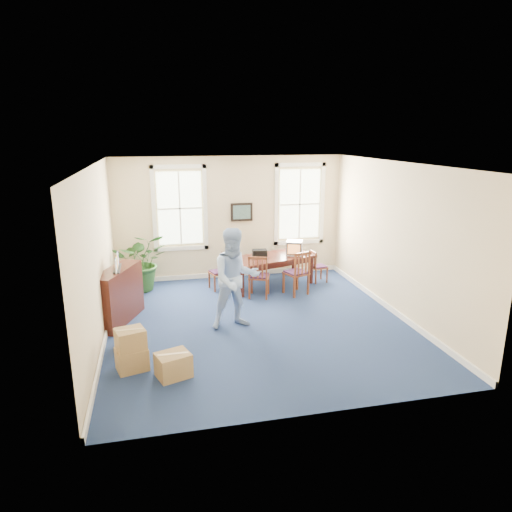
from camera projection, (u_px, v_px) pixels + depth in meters
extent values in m
plane|color=navy|center=(258.00, 322.00, 9.35)|extent=(6.50, 6.50, 0.00)
plane|color=white|center=(258.00, 164.00, 8.52)|extent=(6.50, 6.50, 0.00)
plane|color=beige|center=(230.00, 218.00, 11.99)|extent=(6.50, 0.00, 6.50)
plane|color=beige|center=(314.00, 306.00, 5.87)|extent=(6.50, 0.00, 6.50)
plane|color=beige|center=(97.00, 256.00, 8.30)|extent=(0.00, 6.50, 6.50)
plane|color=beige|center=(397.00, 239.00, 9.57)|extent=(0.00, 6.50, 6.50)
cube|color=white|center=(231.00, 274.00, 12.37)|extent=(6.00, 0.04, 0.12)
cube|color=white|center=(106.00, 333.00, 8.70)|extent=(0.04, 6.50, 0.12)
cube|color=white|center=(390.00, 308.00, 9.97)|extent=(0.04, 6.50, 0.12)
cube|color=white|center=(306.00, 254.00, 11.65)|extent=(0.17, 0.20, 0.04)
cube|color=black|center=(260.00, 253.00, 11.42)|extent=(0.38, 0.26, 0.18)
imported|color=#9FBFEF|center=(236.00, 279.00, 8.91)|extent=(1.06, 0.86, 2.01)
cube|color=#401912|center=(119.00, 295.00, 9.27)|extent=(0.96, 1.51, 1.15)
imported|color=#1E461A|center=(142.00, 261.00, 11.13)|extent=(1.34, 1.17, 1.45)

